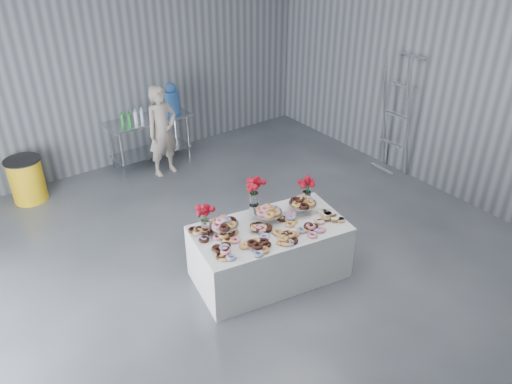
# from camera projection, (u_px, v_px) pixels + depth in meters

# --- Properties ---
(ground) EXTENTS (9.00, 9.00, 0.00)m
(ground) POSITION_uv_depth(u_px,v_px,m) (264.00, 296.00, 6.21)
(ground) COLOR #3B3F44
(ground) RESTS_ON ground
(room_walls) EXTENTS (8.04, 9.04, 4.02)m
(room_walls) POSITION_uv_depth(u_px,v_px,m) (239.00, 96.00, 4.78)
(room_walls) COLOR gray
(room_walls) RESTS_ON ground
(display_table) EXTENTS (2.05, 1.33, 0.75)m
(display_table) POSITION_uv_depth(u_px,v_px,m) (270.00, 252.00, 6.37)
(display_table) COLOR white
(display_table) RESTS_ON ground
(prep_table) EXTENTS (1.50, 0.60, 0.90)m
(prep_table) POSITION_uv_depth(u_px,v_px,m) (149.00, 133.00, 9.00)
(prep_table) COLOR silver
(prep_table) RESTS_ON ground
(donut_mounds) EXTENTS (1.92, 1.11, 0.09)m
(donut_mounds) POSITION_uv_depth(u_px,v_px,m) (272.00, 227.00, 6.12)
(donut_mounds) COLOR #CD884B
(donut_mounds) RESTS_ON display_table
(cake_stand_left) EXTENTS (0.36, 0.36, 0.17)m
(cake_stand_left) POSITION_uv_depth(u_px,v_px,m) (224.00, 223.00, 6.02)
(cake_stand_left) COLOR silver
(cake_stand_left) RESTS_ON display_table
(cake_stand_mid) EXTENTS (0.36, 0.36, 0.17)m
(cake_stand_mid) POSITION_uv_depth(u_px,v_px,m) (268.00, 211.00, 6.24)
(cake_stand_mid) COLOR silver
(cake_stand_mid) RESTS_ON display_table
(cake_stand_right) EXTENTS (0.36, 0.36, 0.17)m
(cake_stand_right) POSITION_uv_depth(u_px,v_px,m) (303.00, 202.00, 6.43)
(cake_stand_right) COLOR silver
(cake_stand_right) RESTS_ON display_table
(danish_pile) EXTENTS (0.48, 0.48, 0.11)m
(danish_pile) POSITION_uv_depth(u_px,v_px,m) (328.00, 215.00, 6.32)
(danish_pile) COLOR silver
(danish_pile) RESTS_ON display_table
(bouquet_left) EXTENTS (0.26, 0.26, 0.42)m
(bouquet_left) POSITION_uv_depth(u_px,v_px,m) (205.00, 212.00, 5.94)
(bouquet_left) COLOR white
(bouquet_left) RESTS_ON display_table
(bouquet_right) EXTENTS (0.26, 0.26, 0.42)m
(bouquet_right) POSITION_uv_depth(u_px,v_px,m) (307.00, 184.00, 6.52)
(bouquet_right) COLOR white
(bouquet_right) RESTS_ON display_table
(bouquet_center) EXTENTS (0.26, 0.26, 0.57)m
(bouquet_center) POSITION_uv_depth(u_px,v_px,m) (254.00, 189.00, 6.24)
(bouquet_center) COLOR silver
(bouquet_center) RESTS_ON display_table
(water_jug) EXTENTS (0.28, 0.28, 0.55)m
(water_jug) POSITION_uv_depth(u_px,v_px,m) (172.00, 99.00, 8.98)
(water_jug) COLOR #3B74C9
(water_jug) RESTS_ON prep_table
(drink_bottles) EXTENTS (0.54, 0.08, 0.27)m
(drink_bottles) POSITION_uv_depth(u_px,v_px,m) (132.00, 117.00, 8.55)
(drink_bottles) COLOR #268C33
(drink_bottles) RESTS_ON prep_table
(person) EXTENTS (0.63, 0.46, 1.60)m
(person) POSITION_uv_depth(u_px,v_px,m) (162.00, 131.00, 8.60)
(person) COLOR #CC8C93
(person) RESTS_ON ground
(trash_barrel) EXTENTS (0.57, 0.57, 0.73)m
(trash_barrel) POSITION_uv_depth(u_px,v_px,m) (27.00, 180.00, 8.01)
(trash_barrel) COLOR yellow
(trash_barrel) RESTS_ON ground
(stepladder) EXTENTS (0.64, 0.55, 2.22)m
(stepladder) POSITION_uv_depth(u_px,v_px,m) (396.00, 115.00, 8.43)
(stepladder) COLOR silver
(stepladder) RESTS_ON ground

